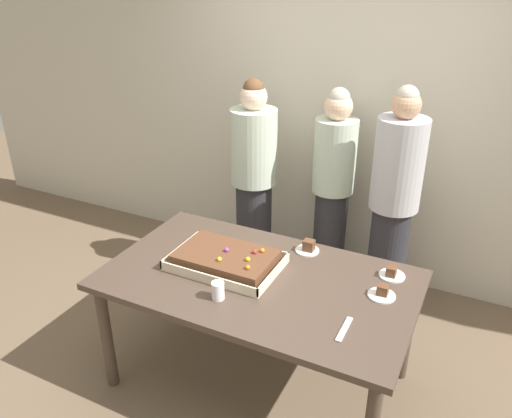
# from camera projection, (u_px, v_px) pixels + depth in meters

# --- Properties ---
(ground_plane) EXTENTS (12.00, 12.00, 0.00)m
(ground_plane) POSITION_uv_depth(u_px,v_px,m) (258.00, 379.00, 3.25)
(ground_plane) COLOR brown
(interior_back_panel) EXTENTS (8.00, 0.12, 3.00)m
(interior_back_panel) POSITION_uv_depth(u_px,v_px,m) (351.00, 94.00, 3.88)
(interior_back_panel) COLOR beige
(interior_back_panel) RESTS_ON ground_plane
(party_table) EXTENTS (1.77, 1.03, 0.77)m
(party_table) POSITION_uv_depth(u_px,v_px,m) (259.00, 289.00, 2.95)
(party_table) COLOR #47382D
(party_table) RESTS_ON ground_plane
(sheet_cake) EXTENTS (0.64, 0.43, 0.11)m
(sheet_cake) POSITION_uv_depth(u_px,v_px,m) (226.00, 260.00, 3.00)
(sheet_cake) COLOR beige
(sheet_cake) RESTS_ON party_table
(plated_slice_near_left) EXTENTS (0.15, 0.15, 0.07)m
(plated_slice_near_left) POSITION_uv_depth(u_px,v_px,m) (392.00, 274.00, 2.91)
(plated_slice_near_left) COLOR white
(plated_slice_near_left) RESTS_ON party_table
(plated_slice_near_right) EXTENTS (0.15, 0.15, 0.07)m
(plated_slice_near_right) POSITION_uv_depth(u_px,v_px,m) (382.00, 293.00, 2.73)
(plated_slice_near_right) COLOR white
(plated_slice_near_right) RESTS_ON party_table
(plated_slice_far_left) EXTENTS (0.15, 0.15, 0.08)m
(plated_slice_far_left) POSITION_uv_depth(u_px,v_px,m) (308.00, 248.00, 3.16)
(plated_slice_far_left) COLOR white
(plated_slice_far_left) RESTS_ON party_table
(drink_cup_nearest) EXTENTS (0.07, 0.07, 0.10)m
(drink_cup_nearest) POSITION_uv_depth(u_px,v_px,m) (218.00, 291.00, 2.70)
(drink_cup_nearest) COLOR white
(drink_cup_nearest) RESTS_ON party_table
(cake_server_utensil) EXTENTS (0.03, 0.20, 0.01)m
(cake_server_utensil) POSITION_uv_depth(u_px,v_px,m) (344.00, 329.00, 2.49)
(cake_server_utensil) COLOR silver
(cake_server_utensil) RESTS_ON party_table
(person_serving_front) EXTENTS (0.36, 0.36, 1.66)m
(person_serving_front) POSITION_uv_depth(u_px,v_px,m) (254.00, 182.00, 3.98)
(person_serving_front) COLOR #28282D
(person_serving_front) RESTS_ON ground_plane
(person_green_shirt_behind) EXTENTS (0.34, 0.34, 1.71)m
(person_green_shirt_behind) POSITION_uv_depth(u_px,v_px,m) (394.00, 203.00, 3.55)
(person_green_shirt_behind) COLOR #28282D
(person_green_shirt_behind) RESTS_ON ground_plane
(person_striped_tie_right) EXTENTS (0.32, 0.32, 1.62)m
(person_striped_tie_right) POSITION_uv_depth(u_px,v_px,m) (333.00, 188.00, 3.88)
(person_striped_tie_right) COLOR #28282D
(person_striped_tie_right) RESTS_ON ground_plane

